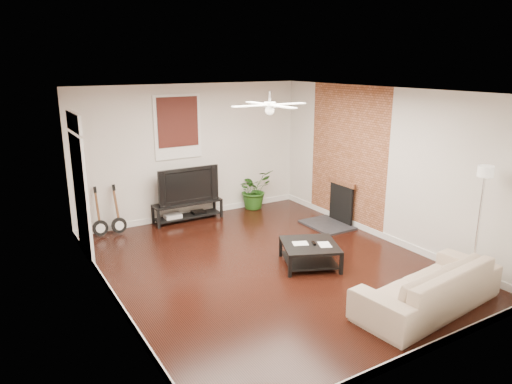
% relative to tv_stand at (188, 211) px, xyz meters
% --- Properties ---
extents(room, '(5.01, 6.01, 2.81)m').
position_rel_tv_stand_xyz_m(room, '(0.24, -2.78, 1.20)').
color(room, black).
rests_on(room, ground).
extents(brick_accent, '(0.02, 2.20, 2.80)m').
position_rel_tv_stand_xyz_m(brick_accent, '(2.72, -1.78, 1.20)').
color(brick_accent, brown).
rests_on(brick_accent, floor).
extents(fireplace, '(0.80, 1.10, 0.92)m').
position_rel_tv_stand_xyz_m(fireplace, '(2.44, -1.78, 0.26)').
color(fireplace, black).
rests_on(fireplace, floor).
extents(window_back, '(1.00, 0.06, 1.30)m').
position_rel_tv_stand_xyz_m(window_back, '(-0.06, 0.19, 1.75)').
color(window_back, '#3C1610').
rests_on(window_back, wall_back).
extents(door_left, '(0.08, 1.00, 2.50)m').
position_rel_tv_stand_xyz_m(door_left, '(-2.22, -0.88, 1.05)').
color(door_left, white).
rests_on(door_left, wall_left).
extents(tv_stand, '(1.45, 0.39, 0.41)m').
position_rel_tv_stand_xyz_m(tv_stand, '(0.00, 0.00, 0.00)').
color(tv_stand, black).
rests_on(tv_stand, floor).
extents(tv, '(1.30, 0.17, 0.75)m').
position_rel_tv_stand_xyz_m(tv, '(0.00, 0.02, 0.58)').
color(tv, black).
rests_on(tv, tv_stand).
extents(coffee_table, '(1.15, 1.15, 0.37)m').
position_rel_tv_stand_xyz_m(coffee_table, '(0.82, -3.12, -0.02)').
color(coffee_table, black).
rests_on(coffee_table, floor).
extents(sofa, '(2.33, 1.11, 0.66)m').
position_rel_tv_stand_xyz_m(sofa, '(1.33, -5.05, 0.13)').
color(sofa, tan).
rests_on(sofa, floor).
extents(floor_lamp, '(0.33, 0.33, 1.83)m').
position_rel_tv_stand_xyz_m(floor_lamp, '(2.44, -4.95, 0.71)').
color(floor_lamp, white).
rests_on(floor_lamp, floor).
extents(potted_plant, '(0.93, 0.84, 0.88)m').
position_rel_tv_stand_xyz_m(potted_plant, '(1.64, 0.04, 0.24)').
color(potted_plant, '#225317').
rests_on(potted_plant, floor).
extents(guitar_left, '(0.30, 0.22, 0.96)m').
position_rel_tv_stand_xyz_m(guitar_left, '(-1.81, -0.03, 0.28)').
color(guitar_left, black).
rests_on(guitar_left, floor).
extents(guitar_right, '(0.32, 0.25, 0.96)m').
position_rel_tv_stand_xyz_m(guitar_right, '(-1.46, -0.06, 0.28)').
color(guitar_right, black).
rests_on(guitar_right, floor).
extents(ceiling_fan, '(1.24, 1.24, 0.32)m').
position_rel_tv_stand_xyz_m(ceiling_fan, '(0.24, -2.78, 2.40)').
color(ceiling_fan, white).
rests_on(ceiling_fan, ceiling).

